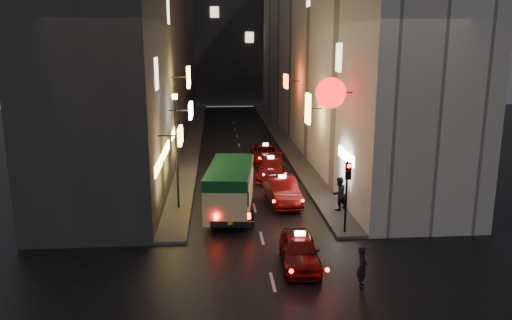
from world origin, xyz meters
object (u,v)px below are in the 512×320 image
object	(u,v)px
minibus	(230,184)
traffic_light	(348,182)
lamp_post	(176,144)
taxi_near	(300,248)
pedestrian_crossing	(362,264)

from	to	relation	value
minibus	traffic_light	size ratio (longest dim) A/B	1.84
minibus	traffic_light	xyz separation A→B (m)	(5.36, -3.60, 1.00)
minibus	lamp_post	distance (m)	3.61
taxi_near	pedestrian_crossing	bearing A→B (deg)	-45.27
traffic_light	lamp_post	distance (m)	9.42
pedestrian_crossing	lamp_post	size ratio (longest dim) A/B	0.29
traffic_light	minibus	bearing A→B (deg)	146.12
lamp_post	traffic_light	bearing A→B (deg)	-28.91
taxi_near	pedestrian_crossing	size ratio (longest dim) A/B	2.70
pedestrian_crossing	traffic_light	distance (m)	5.43
pedestrian_crossing	traffic_light	world-z (taller)	traffic_light
taxi_near	traffic_light	bearing A→B (deg)	48.09
taxi_near	traffic_light	distance (m)	4.51
pedestrian_crossing	traffic_light	xyz separation A→B (m)	(0.70, 5.09, 1.78)
traffic_light	lamp_post	bearing A→B (deg)	151.09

